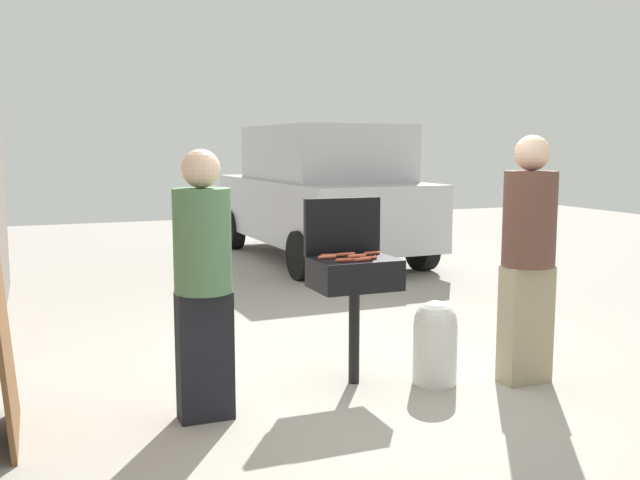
# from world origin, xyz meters

# --- Properties ---
(ground_plane) EXTENTS (24.00, 24.00, 0.00)m
(ground_plane) POSITION_xyz_m (0.00, 0.00, 0.00)
(ground_plane) COLOR #9E998E
(bbq_grill) EXTENTS (0.60, 0.44, 0.92)m
(bbq_grill) POSITION_xyz_m (-0.09, -0.05, 0.78)
(bbq_grill) COLOR black
(bbq_grill) RESTS_ON ground
(grill_lid_open) EXTENTS (0.60, 0.05, 0.42)m
(grill_lid_open) POSITION_xyz_m (-0.09, 0.17, 1.13)
(grill_lid_open) COLOR black
(grill_lid_open) RESTS_ON bbq_grill
(hot_dog_0) EXTENTS (0.13, 0.04, 0.03)m
(hot_dog_0) POSITION_xyz_m (-0.22, -0.17, 0.94)
(hot_dog_0) COLOR #AD4228
(hot_dog_0) RESTS_ON bbq_grill
(hot_dog_1) EXTENTS (0.13, 0.04, 0.03)m
(hot_dog_1) POSITION_xyz_m (-0.09, -0.18, 0.94)
(hot_dog_1) COLOR #B74C33
(hot_dog_1) RESTS_ON bbq_grill
(hot_dog_2) EXTENTS (0.13, 0.03, 0.03)m
(hot_dog_2) POSITION_xyz_m (-0.10, 0.07, 0.94)
(hot_dog_2) COLOR #B74C33
(hot_dog_2) RESTS_ON bbq_grill
(hot_dog_3) EXTENTS (0.13, 0.03, 0.03)m
(hot_dog_3) POSITION_xyz_m (-0.08, -0.06, 0.94)
(hot_dog_3) COLOR #AD4228
(hot_dog_3) RESTS_ON bbq_grill
(hot_dog_4) EXTENTS (0.13, 0.03, 0.03)m
(hot_dog_4) POSITION_xyz_m (-0.02, -0.15, 0.94)
(hot_dog_4) COLOR #AD4228
(hot_dog_4) RESTS_ON bbq_grill
(hot_dog_5) EXTENTS (0.13, 0.03, 0.03)m
(hot_dog_5) POSITION_xyz_m (0.10, 0.05, 0.94)
(hot_dog_5) COLOR #AD4228
(hot_dog_5) RESTS_ON bbq_grill
(hot_dog_6) EXTENTS (0.13, 0.03, 0.03)m
(hot_dog_6) POSITION_xyz_m (-0.05, -0.02, 0.94)
(hot_dog_6) COLOR #C6593D
(hot_dog_6) RESTS_ON bbq_grill
(hot_dog_7) EXTENTS (0.13, 0.04, 0.03)m
(hot_dog_7) POSITION_xyz_m (-0.24, 0.06, 0.94)
(hot_dog_7) COLOR #AD4228
(hot_dog_7) RESTS_ON bbq_grill
(hot_dog_8) EXTENTS (0.13, 0.03, 0.03)m
(hot_dog_8) POSITION_xyz_m (-0.28, 0.01, 0.94)
(hot_dog_8) COLOR #C6593D
(hot_dog_8) RESTS_ON bbq_grill
(propane_tank) EXTENTS (0.32, 0.32, 0.62)m
(propane_tank) POSITION_xyz_m (0.46, -0.28, 0.32)
(propane_tank) COLOR silver
(propane_tank) RESTS_ON ground
(person_left) EXTENTS (0.36, 0.36, 1.71)m
(person_left) POSITION_xyz_m (-1.25, -0.33, 0.93)
(person_left) COLOR black
(person_left) RESTS_ON ground
(person_right) EXTENTS (0.38, 0.38, 1.80)m
(person_right) POSITION_xyz_m (1.09, -0.49, 0.98)
(person_right) COLOR gray
(person_right) RESTS_ON ground
(parked_minivan) EXTENTS (2.13, 4.45, 2.02)m
(parked_minivan) POSITION_xyz_m (1.84, 5.40, 1.03)
(parked_minivan) COLOR #B7B7BC
(parked_minivan) RESTS_ON ground
(leaning_board) EXTENTS (0.11, 0.90, 1.17)m
(leaning_board) POSITION_xyz_m (-2.41, -0.18, 0.59)
(leaning_board) COLOR brown
(leaning_board) RESTS_ON ground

